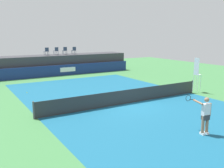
{
  "coord_description": "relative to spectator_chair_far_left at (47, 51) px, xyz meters",
  "views": [
    {
      "loc": [
        -9.44,
        -13.62,
        4.57
      ],
      "look_at": [
        0.0,
        2.0,
        1.0
      ],
      "focal_mm": 40.88,
      "sensor_mm": 36.0,
      "label": 1
    }
  ],
  "objects": [
    {
      "name": "tennis_player",
      "position": [
        0.71,
        -21.54,
        -1.73
      ],
      "size": [
        0.57,
        1.2,
        1.77
      ],
      "color": "white",
      "rests_on": "court_inner"
    },
    {
      "name": "umpire_chair",
      "position": [
        7.35,
        -15.31,
        -1.11
      ],
      "size": [
        0.51,
        0.51,
        2.76
      ],
      "color": "white",
      "rests_on": "ground"
    },
    {
      "name": "net_post_near",
      "position": [
        -5.49,
        -15.29,
        -2.19
      ],
      "size": [
        0.1,
        0.1,
        1.0
      ],
      "primitive_type": "cylinder",
      "color": "#4C4C51",
      "rests_on": "ground"
    },
    {
      "name": "tennis_ball",
      "position": [
        -4.34,
        -8.6,
        -2.66
      ],
      "size": [
        0.07,
        0.07,
        0.07
      ],
      "primitive_type": "sphere",
      "color": "#D8EA33",
      "rests_on": "court_inner"
    },
    {
      "name": "ground_plane",
      "position": [
        0.71,
        -12.29,
        -2.69
      ],
      "size": [
        48.0,
        48.0,
        0.0
      ],
      "primitive_type": "plane",
      "color": "#3D7A42"
    },
    {
      "name": "spectator_chair_left",
      "position": [
        1.16,
        0.06,
        0.0
      ],
      "size": [
        0.48,
        0.48,
        0.89
      ],
      "color": "#2D3D56",
      "rests_on": "spectator_platform"
    },
    {
      "name": "net_post_far",
      "position": [
        6.91,
        -15.29,
        -2.19
      ],
      "size": [
        0.1,
        0.1,
        1.0
      ],
      "primitive_type": "cylinder",
      "color": "#4C4C51",
      "rests_on": "ground"
    },
    {
      "name": "spectator_chair_right",
      "position": [
        3.32,
        -0.1,
        0.0
      ],
      "size": [
        0.44,
        0.44,
        0.89
      ],
      "color": "#2D3D56",
      "rests_on": "spectator_platform"
    },
    {
      "name": "spectator_chair_far_left",
      "position": [
        0.0,
        0.0,
        0.0
      ],
      "size": [
        0.47,
        0.47,
        0.89
      ],
      "color": "#2D3D56",
      "rests_on": "spectator_platform"
    },
    {
      "name": "spectator_chair_center",
      "position": [
        2.26,
        0.15,
        0.0
      ],
      "size": [
        0.45,
        0.45,
        0.89
      ],
      "color": "#2D3D56",
      "rests_on": "spectator_platform"
    },
    {
      "name": "court_inner",
      "position": [
        0.71,
        -15.29,
        -2.69
      ],
      "size": [
        12.0,
        22.0,
        0.0
      ],
      "primitive_type": "cube",
      "color": "#16597A",
      "rests_on": "ground"
    },
    {
      "name": "tennis_net",
      "position": [
        0.71,
        -15.29,
        -2.22
      ],
      "size": [
        12.4,
        0.02,
        0.95
      ],
      "primitive_type": "cube",
      "color": "#2D2D2D",
      "rests_on": "ground"
    },
    {
      "name": "sponsor_wall",
      "position": [
        0.71,
        -1.79,
        -2.09
      ],
      "size": [
        18.0,
        0.22,
        1.2
      ],
      "color": "navy",
      "rests_on": "ground"
    },
    {
      "name": "spectator_platform",
      "position": [
        0.71,
        0.01,
        -1.59
      ],
      "size": [
        18.0,
        2.8,
        2.2
      ],
      "primitive_type": "cube",
      "color": "#38383D",
      "rests_on": "ground"
    }
  ]
}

